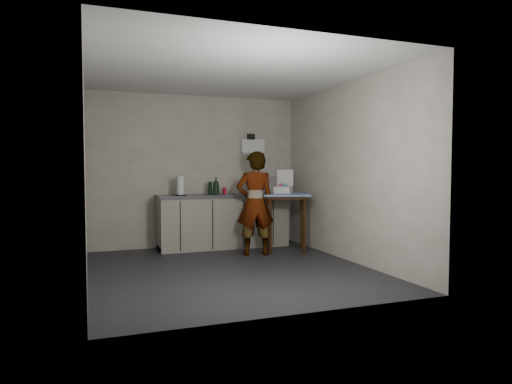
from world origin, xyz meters
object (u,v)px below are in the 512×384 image
object	(u,v)px
soda_can	(224,191)
dark_bottle	(210,188)
soap_bottle	(216,186)
bakery_box	(283,188)
paper_towel	(180,186)
standing_man	(255,203)
kitchen_counter	(223,222)
dish_rack	(263,190)
side_table	(287,201)

from	to	relation	value
soda_can	dark_bottle	xyz separation A→B (m)	(-0.24, 0.04, 0.05)
soap_bottle	bakery_box	xyz separation A→B (m)	(1.01, -0.50, -0.03)
paper_towel	soda_can	bearing A→B (deg)	4.21
standing_man	bakery_box	size ratio (longest dim) A/B	4.12
dark_bottle	kitchen_counter	bearing A→B (deg)	-0.29
standing_man	soda_can	distance (m)	0.86
kitchen_counter	standing_man	xyz separation A→B (m)	(0.27, -0.84, 0.38)
soap_bottle	dish_rack	size ratio (longest dim) A/B	0.69
dish_rack	bakery_box	size ratio (longest dim) A/B	1.09
paper_towel	dish_rack	xyz separation A→B (m)	(1.47, 0.06, -0.08)
side_table	paper_towel	world-z (taller)	paper_towel
dark_bottle	soap_bottle	bearing A→B (deg)	-54.41
soap_bottle	soda_can	world-z (taller)	soap_bottle
dish_rack	bakery_box	distance (m)	0.58
soap_bottle	soda_can	distance (m)	0.20
kitchen_counter	standing_man	distance (m)	0.96
kitchen_counter	standing_man	bearing A→B (deg)	-72.49
dark_bottle	bakery_box	xyz separation A→B (m)	(1.09, -0.60, 0.01)
soap_bottle	bakery_box	world-z (taller)	bakery_box
side_table	dish_rack	bearing A→B (deg)	123.51
side_table	paper_towel	distance (m)	1.75
side_table	standing_man	bearing A→B (deg)	-146.16
side_table	standing_man	world-z (taller)	standing_man
side_table	soap_bottle	size ratio (longest dim) A/B	3.20
side_table	paper_towel	size ratio (longest dim) A/B	3.01
soap_bottle	dark_bottle	xyz separation A→B (m)	(-0.07, 0.10, -0.04)
soda_can	soap_bottle	bearing A→B (deg)	-159.85
kitchen_counter	paper_towel	size ratio (longest dim) A/B	7.13
side_table	kitchen_counter	bearing A→B (deg)	161.94
paper_towel	bakery_box	bearing A→B (deg)	-17.35
side_table	dish_rack	distance (m)	0.70
dark_bottle	dish_rack	distance (m)	0.96
side_table	bakery_box	size ratio (longest dim) A/B	2.41
kitchen_counter	standing_man	world-z (taller)	standing_man
standing_man	paper_towel	bearing A→B (deg)	-27.74
soap_bottle	paper_towel	xyz separation A→B (m)	(-0.59, 0.01, 0.00)
dark_bottle	paper_towel	distance (m)	0.53
side_table	bakery_box	xyz separation A→B (m)	(-0.01, 0.11, 0.21)
soap_bottle	dark_bottle	bearing A→B (deg)	125.59
side_table	soda_can	world-z (taller)	soda_can
kitchen_counter	soap_bottle	bearing A→B (deg)	-147.04
soda_can	standing_man	bearing A→B (deg)	-72.10
kitchen_counter	soap_bottle	world-z (taller)	soap_bottle
dark_bottle	dish_rack	world-z (taller)	dish_rack
kitchen_counter	side_table	xyz separation A→B (m)	(0.86, -0.71, 0.40)
standing_man	dark_bottle	distance (m)	1.00
standing_man	paper_towel	distance (m)	1.29
soap_bottle	dish_rack	bearing A→B (deg)	4.10
dark_bottle	dish_rack	xyz separation A→B (m)	(0.95, -0.04, -0.04)
paper_towel	bakery_box	size ratio (longest dim) A/B	0.80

